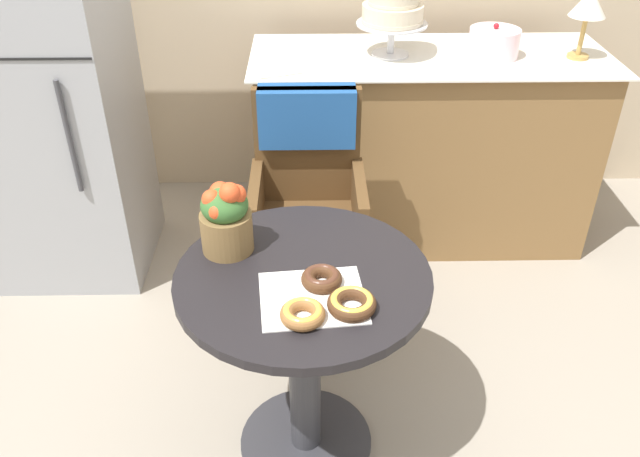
{
  "coord_description": "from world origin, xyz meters",
  "views": [
    {
      "loc": [
        0.02,
        -1.42,
        1.81
      ],
      "look_at": [
        0.05,
        0.15,
        0.77
      ],
      "focal_mm": 36.29,
      "sensor_mm": 36.0,
      "label": 1
    }
  ],
  "objects_px": {
    "cafe_table": "(304,330)",
    "refrigerator": "(45,86)",
    "donut_front": "(352,303)",
    "table_lamp": "(589,6)",
    "donut_mid": "(322,278)",
    "wicker_chair": "(308,177)",
    "flower_vase": "(225,216)",
    "round_layer_cake": "(494,43)",
    "donut_side": "(303,313)",
    "tiered_cake_stand": "(393,7)"
  },
  "relations": [
    {
      "from": "donut_front",
      "to": "donut_mid",
      "type": "xyz_separation_m",
      "value": [
        -0.07,
        0.1,
        0.0
      ]
    },
    {
      "from": "table_lamp",
      "to": "refrigerator",
      "type": "height_order",
      "value": "refrigerator"
    },
    {
      "from": "table_lamp",
      "to": "round_layer_cake",
      "type": "bearing_deg",
      "value": 175.74
    },
    {
      "from": "round_layer_cake",
      "to": "donut_side",
      "type": "bearing_deg",
      "value": -118.85
    },
    {
      "from": "flower_vase",
      "to": "table_lamp",
      "type": "bearing_deg",
      "value": 39.07
    },
    {
      "from": "donut_side",
      "to": "tiered_cake_stand",
      "type": "height_order",
      "value": "tiered_cake_stand"
    },
    {
      "from": "cafe_table",
      "to": "wicker_chair",
      "type": "distance_m",
      "value": 0.71
    },
    {
      "from": "tiered_cake_stand",
      "to": "flower_vase",
      "type": "bearing_deg",
      "value": -116.72
    },
    {
      "from": "donut_front",
      "to": "flower_vase",
      "type": "height_order",
      "value": "flower_vase"
    },
    {
      "from": "wicker_chair",
      "to": "refrigerator",
      "type": "xyz_separation_m",
      "value": [
        -1.06,
        0.41,
        0.21
      ]
    },
    {
      "from": "donut_front",
      "to": "table_lamp",
      "type": "distance_m",
      "value": 1.79
    },
    {
      "from": "cafe_table",
      "to": "donut_side",
      "type": "height_order",
      "value": "donut_side"
    },
    {
      "from": "donut_front",
      "to": "donut_mid",
      "type": "height_order",
      "value": "same"
    },
    {
      "from": "tiered_cake_stand",
      "to": "wicker_chair",
      "type": "bearing_deg",
      "value": -120.71
    },
    {
      "from": "cafe_table",
      "to": "donut_side",
      "type": "relative_size",
      "value": 6.2
    },
    {
      "from": "cafe_table",
      "to": "donut_front",
      "type": "xyz_separation_m",
      "value": [
        0.13,
        -0.15,
        0.23
      ]
    },
    {
      "from": "wicker_chair",
      "to": "refrigerator",
      "type": "relative_size",
      "value": 0.56
    },
    {
      "from": "table_lamp",
      "to": "donut_mid",
      "type": "bearing_deg",
      "value": -130.68
    },
    {
      "from": "donut_mid",
      "to": "flower_vase",
      "type": "height_order",
      "value": "flower_vase"
    },
    {
      "from": "donut_mid",
      "to": "tiered_cake_stand",
      "type": "height_order",
      "value": "tiered_cake_stand"
    },
    {
      "from": "round_layer_cake",
      "to": "table_lamp",
      "type": "xyz_separation_m",
      "value": [
        0.36,
        -0.03,
        0.16
      ]
    },
    {
      "from": "cafe_table",
      "to": "wicker_chair",
      "type": "xyz_separation_m",
      "value": [
        0.01,
        0.69,
        0.13
      ]
    },
    {
      "from": "cafe_table",
      "to": "donut_mid",
      "type": "relative_size",
      "value": 6.45
    },
    {
      "from": "donut_mid",
      "to": "table_lamp",
      "type": "distance_m",
      "value": 1.75
    },
    {
      "from": "wicker_chair",
      "to": "refrigerator",
      "type": "bearing_deg",
      "value": 153.77
    },
    {
      "from": "donut_front",
      "to": "wicker_chair",
      "type": "bearing_deg",
      "value": 97.53
    },
    {
      "from": "table_lamp",
      "to": "flower_vase",
      "type": "bearing_deg",
      "value": -140.93
    },
    {
      "from": "tiered_cake_stand",
      "to": "round_layer_cake",
      "type": "bearing_deg",
      "value": -3.2
    },
    {
      "from": "round_layer_cake",
      "to": "table_lamp",
      "type": "height_order",
      "value": "table_lamp"
    },
    {
      "from": "flower_vase",
      "to": "wicker_chair",
      "type": "bearing_deg",
      "value": 67.85
    },
    {
      "from": "wicker_chair",
      "to": "donut_front",
      "type": "relative_size",
      "value": 7.45
    },
    {
      "from": "flower_vase",
      "to": "table_lamp",
      "type": "height_order",
      "value": "table_lamp"
    },
    {
      "from": "donut_mid",
      "to": "table_lamp",
      "type": "xyz_separation_m",
      "value": [
        1.12,
        1.3,
        0.37
      ]
    },
    {
      "from": "flower_vase",
      "to": "round_layer_cake",
      "type": "xyz_separation_m",
      "value": [
        1.03,
        1.15,
        0.13
      ]
    },
    {
      "from": "wicker_chair",
      "to": "donut_mid",
      "type": "height_order",
      "value": "wicker_chair"
    },
    {
      "from": "round_layer_cake",
      "to": "refrigerator",
      "type": "bearing_deg",
      "value": -174.59
    },
    {
      "from": "donut_side",
      "to": "refrigerator",
      "type": "distance_m",
      "value": 1.67
    },
    {
      "from": "cafe_table",
      "to": "refrigerator",
      "type": "relative_size",
      "value": 0.42
    },
    {
      "from": "flower_vase",
      "to": "cafe_table",
      "type": "bearing_deg",
      "value": -29.6
    },
    {
      "from": "donut_front",
      "to": "donut_mid",
      "type": "distance_m",
      "value": 0.13
    },
    {
      "from": "wicker_chair",
      "to": "donut_side",
      "type": "height_order",
      "value": "wicker_chair"
    },
    {
      "from": "donut_front",
      "to": "cafe_table",
      "type": "bearing_deg",
      "value": 129.2
    },
    {
      "from": "wicker_chair",
      "to": "donut_front",
      "type": "distance_m",
      "value": 0.86
    },
    {
      "from": "cafe_table",
      "to": "donut_side",
      "type": "distance_m",
      "value": 0.3
    },
    {
      "from": "flower_vase",
      "to": "round_layer_cake",
      "type": "relative_size",
      "value": 1.08
    },
    {
      "from": "flower_vase",
      "to": "tiered_cake_stand",
      "type": "bearing_deg",
      "value": 63.28
    },
    {
      "from": "round_layer_cake",
      "to": "table_lamp",
      "type": "relative_size",
      "value": 0.75
    },
    {
      "from": "donut_side",
      "to": "cafe_table",
      "type": "bearing_deg",
      "value": 89.99
    },
    {
      "from": "wicker_chair",
      "to": "round_layer_cake",
      "type": "height_order",
      "value": "round_layer_cake"
    },
    {
      "from": "donut_mid",
      "to": "flower_vase",
      "type": "distance_m",
      "value": 0.33
    }
  ]
}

